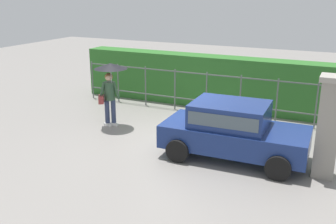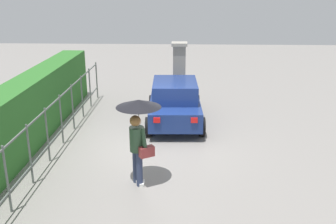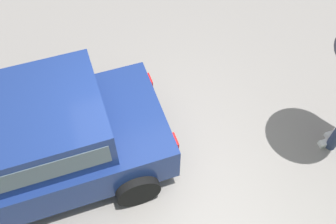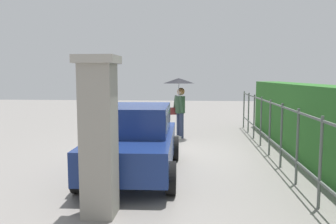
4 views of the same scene
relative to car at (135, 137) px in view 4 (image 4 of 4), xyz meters
name	(u,v)px [view 4 (image 4 of 4)]	position (x,y,z in m)	size (l,w,h in m)	color
ground_plane	(165,154)	(-1.82, 0.50, -0.80)	(40.00, 40.00, 0.00)	gray
car	(135,137)	(0.00, 0.00, 0.00)	(3.79, 1.96, 1.48)	navy
pedestrian	(179,94)	(-4.23, 0.75, 0.72)	(1.04, 1.04, 2.05)	#2D3856
gate_pillar	(99,135)	(2.27, -0.13, 0.44)	(0.60, 0.60, 2.42)	gray
fence_section	(270,125)	(-1.93, 3.29, 0.02)	(9.80, 0.05, 1.50)	#59605B
hedge_row	(309,121)	(-1.93, 4.30, 0.15)	(10.75, 0.90, 1.90)	#2D6B28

